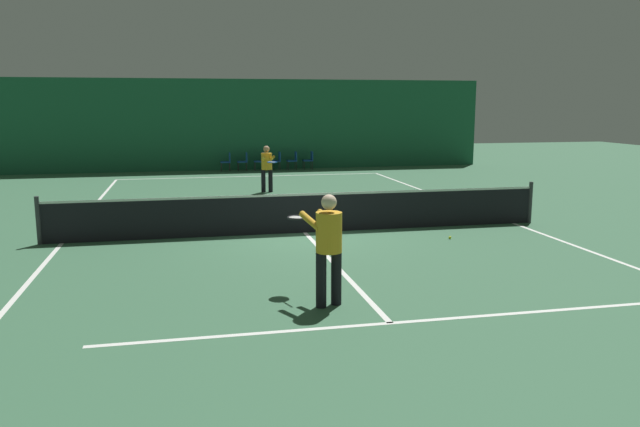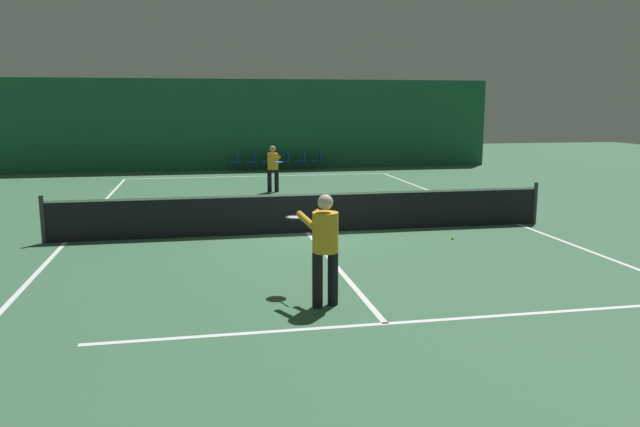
# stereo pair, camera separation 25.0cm
# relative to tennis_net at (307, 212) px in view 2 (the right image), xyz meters

# --- Properties ---
(ground_plane) EXTENTS (60.00, 60.00, 0.00)m
(ground_plane) POSITION_rel_tennis_net_xyz_m (0.00, 0.00, -0.51)
(ground_plane) COLOR #386647
(backdrop_curtain) EXTENTS (23.00, 0.12, 4.15)m
(backdrop_curtain) POSITION_rel_tennis_net_xyz_m (0.00, 14.74, 1.57)
(backdrop_curtain) COLOR #1E5B3D
(backdrop_curtain) RESTS_ON ground
(court_line_baseline_far) EXTENTS (11.00, 0.10, 0.00)m
(court_line_baseline_far) POSITION_rel_tennis_net_xyz_m (0.00, 11.90, -0.51)
(court_line_baseline_far) COLOR white
(court_line_baseline_far) RESTS_ON ground
(court_line_service_far) EXTENTS (8.25, 0.10, 0.00)m
(court_line_service_far) POSITION_rel_tennis_net_xyz_m (0.00, 6.40, -0.51)
(court_line_service_far) COLOR white
(court_line_service_far) RESTS_ON ground
(court_line_service_near) EXTENTS (8.25, 0.10, 0.00)m
(court_line_service_near) POSITION_rel_tennis_net_xyz_m (0.00, -6.40, -0.51)
(court_line_service_near) COLOR white
(court_line_service_near) RESTS_ON ground
(court_line_sideline_left) EXTENTS (0.10, 23.80, 0.00)m
(court_line_sideline_left) POSITION_rel_tennis_net_xyz_m (-5.50, 0.00, -0.51)
(court_line_sideline_left) COLOR white
(court_line_sideline_left) RESTS_ON ground
(court_line_sideline_right) EXTENTS (0.10, 23.80, 0.00)m
(court_line_sideline_right) POSITION_rel_tennis_net_xyz_m (5.50, 0.00, -0.51)
(court_line_sideline_right) COLOR white
(court_line_sideline_right) RESTS_ON ground
(court_line_centre) EXTENTS (0.10, 12.80, 0.00)m
(court_line_centre) POSITION_rel_tennis_net_xyz_m (0.00, 0.00, -0.51)
(court_line_centre) COLOR white
(court_line_centre) RESTS_ON ground
(tennis_net) EXTENTS (12.00, 0.10, 1.07)m
(tennis_net) POSITION_rel_tennis_net_xyz_m (0.00, 0.00, 0.00)
(tennis_net) COLOR black
(tennis_net) RESTS_ON ground
(player_near) EXTENTS (0.77, 1.42, 1.73)m
(player_near) POSITION_rel_tennis_net_xyz_m (-0.69, -5.42, 0.50)
(player_near) COLOR black
(player_near) RESTS_ON ground
(player_far) EXTENTS (0.44, 1.34, 1.61)m
(player_far) POSITION_rel_tennis_net_xyz_m (0.02, 7.02, 0.43)
(player_far) COLOR black
(player_far) RESTS_ON ground
(courtside_chair_0) EXTENTS (0.44, 0.44, 0.84)m
(courtside_chair_0) POSITION_rel_tennis_net_xyz_m (-0.87, 14.19, -0.03)
(courtside_chair_0) COLOR #2D2D2D
(courtside_chair_0) RESTS_ON ground
(courtside_chair_1) EXTENTS (0.44, 0.44, 0.84)m
(courtside_chair_1) POSITION_rel_tennis_net_xyz_m (-0.11, 14.19, -0.03)
(courtside_chair_1) COLOR #2D2D2D
(courtside_chair_1) RESTS_ON ground
(courtside_chair_2) EXTENTS (0.44, 0.44, 0.84)m
(courtside_chair_2) POSITION_rel_tennis_net_xyz_m (0.66, 14.19, -0.03)
(courtside_chair_2) COLOR #2D2D2D
(courtside_chair_2) RESTS_ON ground
(courtside_chair_3) EXTENTS (0.44, 0.44, 0.84)m
(courtside_chair_3) POSITION_rel_tennis_net_xyz_m (1.42, 14.19, -0.03)
(courtside_chair_3) COLOR #2D2D2D
(courtside_chair_3) RESTS_ON ground
(courtside_chair_4) EXTENTS (0.44, 0.44, 0.84)m
(courtside_chair_4) POSITION_rel_tennis_net_xyz_m (2.19, 14.19, -0.03)
(courtside_chair_4) COLOR #2D2D2D
(courtside_chair_4) RESTS_ON ground
(courtside_chair_5) EXTENTS (0.44, 0.44, 0.84)m
(courtside_chair_5) POSITION_rel_tennis_net_xyz_m (2.95, 14.19, -0.03)
(courtside_chair_5) COLOR #2D2D2D
(courtside_chair_5) RESTS_ON ground
(tennis_ball) EXTENTS (0.07, 0.07, 0.07)m
(tennis_ball) POSITION_rel_tennis_net_xyz_m (3.12, -1.40, -0.48)
(tennis_ball) COLOR #D1DB33
(tennis_ball) RESTS_ON ground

